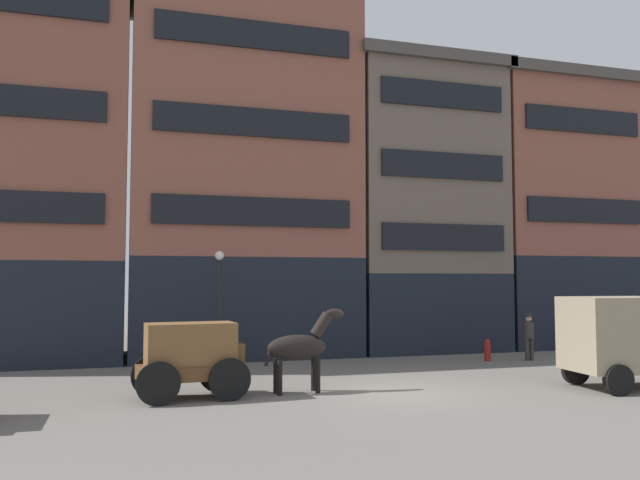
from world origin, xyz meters
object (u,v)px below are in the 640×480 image
(pedestrian_officer, at_px, (529,335))
(fire_hydrant_curbside, at_px, (487,350))
(delivery_truck_far, at_px, (636,338))
(streetlamp_curbside, at_px, (219,292))
(cargo_wagon, at_px, (192,355))
(draft_horse, at_px, (300,346))

(pedestrian_officer, height_order, fire_hydrant_curbside, pedestrian_officer)
(delivery_truck_far, relative_size, fire_hydrant_curbside, 5.38)
(delivery_truck_far, height_order, fire_hydrant_curbside, delivery_truck_far)
(streetlamp_curbside, bearing_deg, fire_hydrant_curbside, -3.37)
(pedestrian_officer, xyz_separation_m, fire_hydrant_curbside, (-1.63, 0.34, -0.55))
(cargo_wagon, relative_size, draft_horse, 1.28)
(fire_hydrant_curbside, bearing_deg, pedestrian_officer, -11.87)
(delivery_truck_far, relative_size, pedestrian_officer, 2.49)
(cargo_wagon, bearing_deg, streetlamp_curbside, 74.85)
(fire_hydrant_curbside, bearing_deg, cargo_wagon, -158.46)
(fire_hydrant_curbside, bearing_deg, draft_horse, -152.14)
(cargo_wagon, relative_size, delivery_truck_far, 0.67)
(draft_horse, xyz_separation_m, delivery_truck_far, (9.49, -2.05, 0.15))
(draft_horse, relative_size, delivery_truck_far, 0.53)
(draft_horse, distance_m, delivery_truck_far, 9.71)
(pedestrian_officer, bearing_deg, delivery_truck_far, -97.35)
(cargo_wagon, xyz_separation_m, streetlamp_curbside, (1.41, 5.19, 1.52))
(cargo_wagon, height_order, streetlamp_curbside, streetlamp_curbside)
(pedestrian_officer, relative_size, fire_hydrant_curbside, 2.16)
(draft_horse, bearing_deg, streetlamp_curbside, 106.58)
(draft_horse, bearing_deg, pedestrian_officer, 22.39)
(delivery_truck_far, bearing_deg, draft_horse, 167.79)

